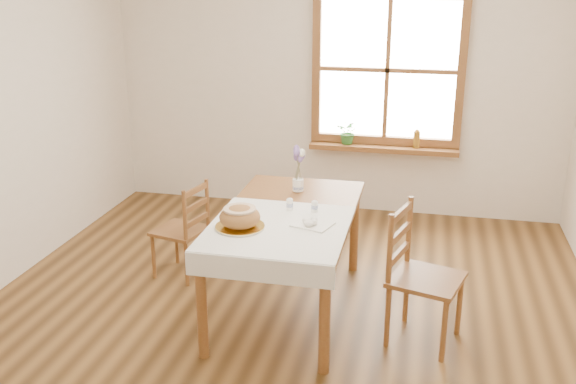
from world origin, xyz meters
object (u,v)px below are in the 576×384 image
(bread_plate, at_px, (240,227))
(flower_vase, at_px, (298,186))
(chair_left, at_px, (180,229))
(dining_table, at_px, (288,223))
(chair_right, at_px, (427,277))

(bread_plate, bearing_deg, flower_vase, 75.32)
(chair_left, relative_size, bread_plate, 2.52)
(dining_table, xyz_separation_m, flower_vase, (-0.02, 0.45, 0.13))
(chair_right, bearing_deg, bread_plate, 112.91)
(dining_table, height_order, bread_plate, bread_plate)
(flower_vase, bearing_deg, chair_left, -174.45)
(chair_left, bearing_deg, dining_table, 83.13)
(chair_right, height_order, bread_plate, chair_right)
(chair_left, xyz_separation_m, flower_vase, (0.95, 0.09, 0.40))
(chair_right, height_order, flower_vase, chair_right)
(dining_table, relative_size, flower_vase, 17.21)
(dining_table, xyz_separation_m, bread_plate, (-0.24, -0.38, 0.10))
(bread_plate, bearing_deg, chair_right, 6.66)
(chair_left, xyz_separation_m, chair_right, (1.94, -0.59, 0.07))
(dining_table, height_order, chair_right, chair_right)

